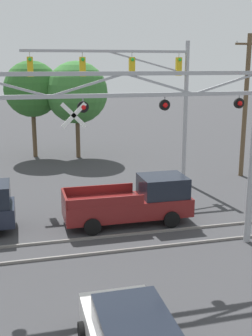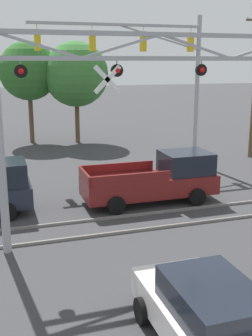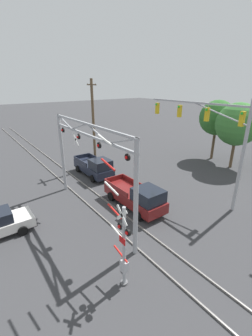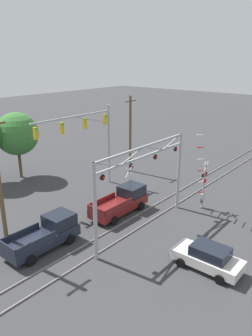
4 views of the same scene
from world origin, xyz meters
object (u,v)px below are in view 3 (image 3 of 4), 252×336
at_px(background_tree_beyond_span, 217,118).
at_px(utility_pole_left, 93,124).
at_px(traffic_signal_span, 215,130).
at_px(crossing_signal_mast, 122,243).
at_px(crossing_gantry, 89,157).
at_px(pickup_truck_lead, 137,196).
at_px(pickup_truck_following, 95,167).
at_px(background_tree_far_left_verge, 238,124).

bearing_deg(background_tree_beyond_span, utility_pole_left, -114.00).
distance_m(traffic_signal_span, utility_pole_left, 12.52).
bearing_deg(utility_pole_left, crossing_signal_mast, -24.53).
distance_m(crossing_gantry, pickup_truck_lead, 4.82).
relative_size(utility_pole_left, background_tree_beyond_span, 1.31).
relative_size(traffic_signal_span, background_tree_beyond_span, 1.29).
bearing_deg(pickup_truck_following, background_tree_beyond_span, 75.72).
relative_size(pickup_truck_following, background_tree_beyond_span, 0.74).
distance_m(crossing_gantry, background_tree_beyond_span, 18.56).
height_order(crossing_signal_mast, traffic_signal_span, traffic_signal_span).
bearing_deg(background_tree_beyond_span, traffic_signal_span, -58.31).
height_order(traffic_signal_span, pickup_truck_following, traffic_signal_span).
xyz_separation_m(utility_pole_left, background_tree_beyond_span, (5.97, 13.42, 0.23)).
bearing_deg(background_tree_beyond_span, crossing_gantry, -82.37).
bearing_deg(background_tree_far_left_verge, pickup_truck_lead, -87.64).
bearing_deg(crossing_signal_mast, traffic_signal_span, 104.79).
bearing_deg(pickup_truck_lead, utility_pole_left, 169.46).
relative_size(crossing_gantry, pickup_truck_lead, 1.84).
xyz_separation_m(crossing_gantry, background_tree_beyond_span, (-2.46, 18.38, 0.71)).
bearing_deg(pickup_truck_lead, background_tree_far_left_verge, 92.36).
xyz_separation_m(traffic_signal_span, pickup_truck_lead, (-2.16, -5.65, -4.71)).
xyz_separation_m(background_tree_beyond_span, background_tree_far_left_verge, (3.17, -1.07, -0.23)).
bearing_deg(traffic_signal_span, pickup_truck_following, -151.99).
distance_m(utility_pole_left, background_tree_beyond_span, 14.69).
relative_size(traffic_signal_span, pickup_truck_following, 1.75).
bearing_deg(crossing_gantry, background_tree_beyond_span, 97.63).
relative_size(crossing_signal_mast, utility_pole_left, 0.74).
height_order(crossing_signal_mast, background_tree_far_left_verge, background_tree_far_left_verge).
height_order(crossing_signal_mast, pickup_truck_lead, crossing_signal_mast).
bearing_deg(utility_pole_left, crossing_gantry, -30.46).
distance_m(pickup_truck_lead, pickup_truck_following, 7.51).
height_order(pickup_truck_lead, pickup_truck_following, same).
height_order(crossing_gantry, traffic_signal_span, traffic_signal_span).
relative_size(traffic_signal_span, background_tree_far_left_verge, 1.29).
relative_size(utility_pole_left, background_tree_far_left_verge, 1.32).
bearing_deg(pickup_truck_following, background_tree_far_left_verge, 63.14).
relative_size(crossing_gantry, traffic_signal_span, 1.11).
distance_m(traffic_signal_span, background_tree_far_left_verge, 8.98).
height_order(crossing_signal_mast, background_tree_beyond_span, background_tree_beyond_span).
xyz_separation_m(traffic_signal_span, pickup_truck_following, (-9.65, -5.14, -4.71)).
bearing_deg(crossing_signal_mast, pickup_truck_following, 156.53).
distance_m(traffic_signal_span, background_tree_beyond_span, 11.27).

